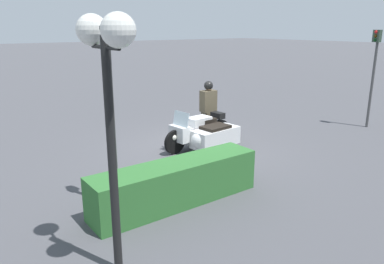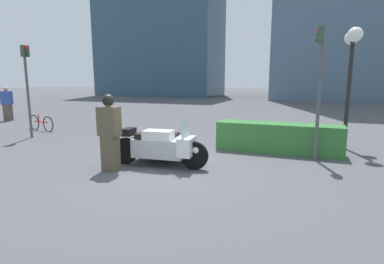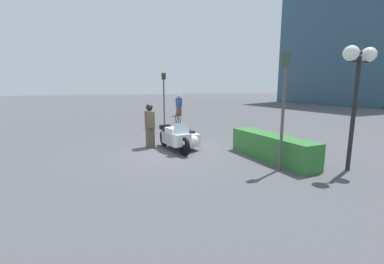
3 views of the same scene
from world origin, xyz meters
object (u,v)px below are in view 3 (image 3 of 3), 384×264
Objects in this scene: officer_rider at (150,125)px; pedestrian_bystander at (179,106)px; bicycle_parked at (178,119)px; traffic_light_near at (283,95)px; twin_lamp_post at (358,69)px; police_motorcycle at (181,138)px; traffic_light_far at (164,91)px; hedge_bush_curbside at (271,147)px.

officer_rider is 11.88m from pedestrian_bystander.
pedestrian_bystander is 4.68m from bicycle_parked.
officer_rider is 5.42m from traffic_light_near.
twin_lamp_post is at bearing -107.40° from traffic_light_near.
officer_rider is 7.37m from twin_lamp_post.
traffic_light_near is at bearing -58.11° from officer_rider.
twin_lamp_post reaches higher than bicycle_parked.
twin_lamp_post is (5.38, 4.61, 2.01)m from officer_rider.
police_motorcycle is 12.30m from pedestrian_bystander.
officer_rider is at bearing -21.19° from bicycle_parked.
traffic_light_near is 9.77m from traffic_light_far.
police_motorcycle reaches higher than bicycle_parked.
traffic_light_far reaches higher than pedestrian_bystander.
hedge_bush_curbside is at bearing 7.27° from bicycle_parked.
police_motorcycle is at bearing 48.80° from pedestrian_bystander.
police_motorcycle is 1.43m from officer_rider.
police_motorcycle reaches higher than hedge_bush_curbside.
pedestrian_bystander is at bearing 171.23° from hedge_bush_curbside.
traffic_light_near is 10.94m from bicycle_parked.
pedestrian_bystander is (-14.01, 2.16, 0.46)m from hedge_bush_curbside.
twin_lamp_post is 1.08× the size of traffic_light_far.
officer_rider is 0.50× the size of twin_lamp_post.
hedge_bush_curbside is 2.00× the size of pedestrian_bystander.
traffic_light_far is 1.87× the size of pedestrian_bystander.
traffic_light_near is (1.00, -0.57, 1.83)m from hedge_bush_curbside.
twin_lamp_post reaches higher than police_motorcycle.
hedge_bush_curbside is at bearing -46.00° from officer_rider.
officer_rider is at bearing -136.29° from hedge_bush_curbside.
officer_rider reaches higher than bicycle_parked.
twin_lamp_post is at bearing 22.40° from traffic_light_far.
police_motorcycle is 0.72× the size of traffic_light_near.
bicycle_parked is at bearing 3.48° from traffic_light_near.
bicycle_parked is at bearing -175.47° from twin_lamp_post.
traffic_light_near is at bearing 4.43° from bicycle_parked.
traffic_light_far is (-10.66, -2.22, -0.77)m from twin_lamp_post.
traffic_light_near is 15.32m from pedestrian_bystander.
twin_lamp_post is at bearing 34.08° from hedge_bush_curbside.
twin_lamp_post is (1.90, 1.29, 2.53)m from hedge_bush_curbside.
bicycle_parked is at bearing 177.85° from hedge_bush_curbside.
police_motorcycle is 7.65m from bicycle_parked.
police_motorcycle is at bearing -42.39° from officer_rider.
officer_rider is (-0.91, -0.99, 0.48)m from police_motorcycle.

